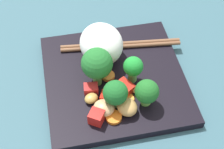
# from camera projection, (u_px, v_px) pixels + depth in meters

# --- Properties ---
(ground_plane) EXTENTS (1.10, 1.10, 0.02)m
(ground_plane) POSITION_uv_depth(u_px,v_px,m) (115.00, 85.00, 0.68)
(ground_plane) COLOR #335866
(square_plate) EXTENTS (0.27, 0.27, 0.02)m
(square_plate) POSITION_uv_depth(u_px,v_px,m) (115.00, 79.00, 0.67)
(square_plate) COLOR black
(square_plate) RESTS_ON ground_plane
(rice_mound) EXTENTS (0.10, 0.10, 0.07)m
(rice_mound) POSITION_uv_depth(u_px,v_px,m) (101.00, 44.00, 0.67)
(rice_mound) COLOR white
(rice_mound) RESTS_ON square_plate
(broccoli_floret_0) EXTENTS (0.06, 0.06, 0.08)m
(broccoli_floret_0) POSITION_uv_depth(u_px,v_px,m) (97.00, 64.00, 0.62)
(broccoli_floret_0) COLOR #5D9D4A
(broccoli_floret_0) RESTS_ON square_plate
(broccoli_floret_1) EXTENTS (0.04, 0.04, 0.06)m
(broccoli_floret_1) POSITION_uv_depth(u_px,v_px,m) (115.00, 93.00, 0.59)
(broccoli_floret_1) COLOR #77B05C
(broccoli_floret_1) RESTS_ON square_plate
(broccoli_floret_2) EXTENTS (0.04, 0.04, 0.06)m
(broccoli_floret_2) POSITION_uv_depth(u_px,v_px,m) (133.00, 68.00, 0.63)
(broccoli_floret_2) COLOR #69AE52
(broccoli_floret_2) RESTS_ON square_plate
(broccoli_floret_3) EXTENTS (0.04, 0.04, 0.06)m
(broccoli_floret_3) POSITION_uv_depth(u_px,v_px,m) (147.00, 92.00, 0.60)
(broccoli_floret_3) COLOR #65A845
(broccoli_floret_3) RESTS_ON square_plate
(carrot_slice_0) EXTENTS (0.04, 0.04, 0.01)m
(carrot_slice_0) POSITION_uv_depth(u_px,v_px,m) (114.00, 117.00, 0.60)
(carrot_slice_0) COLOR orange
(carrot_slice_0) RESTS_ON square_plate
(carrot_slice_1) EXTENTS (0.03, 0.03, 0.01)m
(carrot_slice_1) POSITION_uv_depth(u_px,v_px,m) (108.00, 75.00, 0.66)
(carrot_slice_1) COLOR orange
(carrot_slice_1) RESTS_ON square_plate
(carrot_slice_2) EXTENTS (0.04, 0.04, 0.00)m
(carrot_slice_2) POSITION_uv_depth(u_px,v_px,m) (127.00, 99.00, 0.63)
(carrot_slice_2) COLOR #F89B31
(carrot_slice_2) RESTS_ON square_plate
(pepper_chunk_0) EXTENTS (0.02, 0.03, 0.02)m
(pepper_chunk_0) POSITION_uv_depth(u_px,v_px,m) (91.00, 89.00, 0.63)
(pepper_chunk_0) COLOR red
(pepper_chunk_0) RESTS_ON square_plate
(pepper_chunk_1) EXTENTS (0.03, 0.03, 0.02)m
(pepper_chunk_1) POSITION_uv_depth(u_px,v_px,m) (97.00, 117.00, 0.59)
(pepper_chunk_1) COLOR red
(pepper_chunk_1) RESTS_ON square_plate
(pepper_chunk_2) EXTENTS (0.04, 0.04, 0.02)m
(pepper_chunk_2) POSITION_uv_depth(u_px,v_px,m) (125.00, 87.00, 0.64)
(pepper_chunk_2) COLOR red
(pepper_chunk_2) RESTS_ON square_plate
(pepper_chunk_3) EXTENTS (0.03, 0.02, 0.02)m
(pepper_chunk_3) POSITION_uv_depth(u_px,v_px,m) (105.00, 97.00, 0.62)
(pepper_chunk_3) COLOR red
(pepper_chunk_3) RESTS_ON square_plate
(chicken_piece_0) EXTENTS (0.03, 0.03, 0.01)m
(chicken_piece_0) POSITION_uv_depth(u_px,v_px,m) (138.00, 90.00, 0.63)
(chicken_piece_0) COLOR tan
(chicken_piece_0) RESTS_ON square_plate
(chicken_piece_1) EXTENTS (0.03, 0.03, 0.02)m
(chicken_piece_1) POSITION_uv_depth(u_px,v_px,m) (115.00, 90.00, 0.63)
(chicken_piece_1) COLOR tan
(chicken_piece_1) RESTS_ON square_plate
(chicken_piece_2) EXTENTS (0.05, 0.05, 0.02)m
(chicken_piece_2) POSITION_uv_depth(u_px,v_px,m) (104.00, 108.00, 0.60)
(chicken_piece_2) COLOR tan
(chicken_piece_2) RESTS_ON square_plate
(chicken_piece_3) EXTENTS (0.05, 0.05, 0.03)m
(chicken_piece_3) POSITION_uv_depth(u_px,v_px,m) (127.00, 107.00, 0.60)
(chicken_piece_3) COLOR tan
(chicken_piece_3) RESTS_ON square_plate
(chicken_piece_4) EXTENTS (0.03, 0.03, 0.02)m
(chicken_piece_4) POSITION_uv_depth(u_px,v_px,m) (91.00, 98.00, 0.62)
(chicken_piece_4) COLOR #BA9246
(chicken_piece_4) RESTS_ON square_plate
(chopstick_pair) EXTENTS (0.04, 0.25, 0.01)m
(chopstick_pair) POSITION_uv_depth(u_px,v_px,m) (121.00, 45.00, 0.71)
(chopstick_pair) COLOR brown
(chopstick_pair) RESTS_ON square_plate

